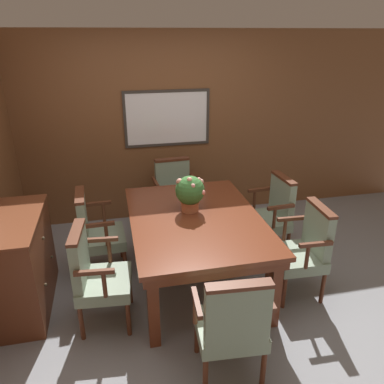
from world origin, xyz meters
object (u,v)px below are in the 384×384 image
at_px(chair_left_far, 95,230).
at_px(chair_head_near, 232,324).
at_px(dining_table, 195,225).
at_px(chair_right_near, 305,247).
at_px(chair_head_far, 175,192).
at_px(chair_left_near, 95,273).
at_px(potted_plant, 190,192).
at_px(sideboard_cabinet, 19,264).
at_px(chair_right_far, 272,212).

height_order(chair_left_far, chair_head_near, same).
xyz_separation_m(dining_table, chair_right_near, (0.99, -0.38, -0.16)).
xyz_separation_m(chair_head_far, chair_left_near, (-0.97, -1.59, 0.00)).
relative_size(potted_plant, sideboard_cabinet, 0.36).
xyz_separation_m(chair_right_far, chair_left_near, (-1.96, -0.78, 0.00)).
bearing_deg(dining_table, chair_right_far, 21.85).
distance_m(chair_head_far, chair_head_near, 2.41).
height_order(chair_head_far, chair_head_near, same).
xyz_separation_m(dining_table, chair_head_near, (-0.01, -1.20, -0.16)).
height_order(dining_table, chair_right_far, chair_right_far).
distance_m(chair_right_far, chair_left_far, 1.97).
bearing_deg(chair_left_near, chair_head_far, -26.02).
distance_m(dining_table, chair_left_near, 1.05).
xyz_separation_m(chair_right_near, potted_plant, (-1.01, 0.53, 0.45)).
xyz_separation_m(chair_right_far, chair_head_far, (-0.99, 0.81, 0.00)).
bearing_deg(chair_right_far, chair_left_far, -93.94).
relative_size(chair_left_near, sideboard_cabinet, 0.90).
xyz_separation_m(chair_head_far, chair_right_near, (0.98, -1.59, 0.00)).
distance_m(chair_right_far, potted_plant, 1.13).
distance_m(chair_right_far, chair_head_near, 1.89).
distance_m(chair_right_far, chair_head_far, 1.28).
xyz_separation_m(chair_right_near, chair_head_near, (-1.00, -0.83, 0.00)).
bearing_deg(potted_plant, chair_left_near, -150.65).
relative_size(dining_table, chair_right_near, 1.88).
bearing_deg(chair_left_far, chair_head_near, -151.80).
distance_m(dining_table, chair_right_near, 1.07).
bearing_deg(chair_head_near, chair_head_far, -86.04).
xyz_separation_m(chair_head_far, sideboard_cabinet, (-1.66, -1.22, -0.04)).
relative_size(chair_left_far, chair_head_near, 1.00).
distance_m(chair_left_far, chair_head_near, 1.88).
height_order(chair_right_near, sideboard_cabinet, chair_right_near).
height_order(dining_table, chair_left_far, chair_left_far).
distance_m(chair_head_far, chair_right_near, 1.87).
bearing_deg(chair_right_far, sideboard_cabinet, -84.76).
bearing_deg(chair_left_far, chair_right_far, -93.02).
bearing_deg(chair_left_near, potted_plant, -55.20).
bearing_deg(dining_table, chair_left_far, 157.29).
height_order(chair_left_far, chair_left_near, same).
bearing_deg(chair_left_far, sideboard_cabinet, 119.29).
xyz_separation_m(chair_left_far, potted_plant, (0.96, -0.26, 0.45)).
xyz_separation_m(dining_table, potted_plant, (-0.02, 0.15, 0.29)).
bearing_deg(potted_plant, chair_right_far, 13.61).
bearing_deg(chair_right_near, chair_head_near, -47.80).
relative_size(chair_right_far, chair_head_far, 1.00).
bearing_deg(chair_head_near, dining_table, -86.12).
bearing_deg(sideboard_cabinet, chair_left_far, 32.01).
height_order(chair_right_far, chair_head_near, same).
bearing_deg(chair_right_far, chair_right_near, -3.80).
relative_size(chair_left_far, potted_plant, 2.47).
height_order(chair_head_near, potted_plant, potted_plant).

